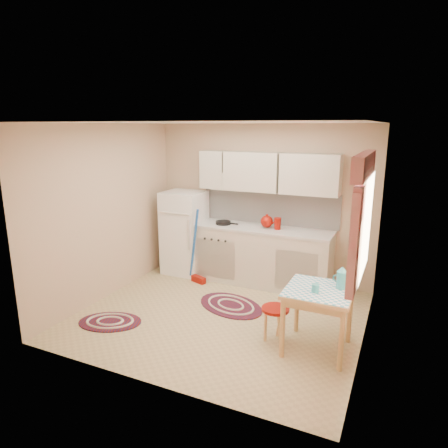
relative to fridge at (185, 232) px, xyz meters
The scene contains 14 objects.
room_shell 1.95m from the fridge, 35.64° to the right, with size 3.64×3.60×2.52m.
fridge is the anchor object (origin of this frame).
broom 0.57m from the fridge, 38.19° to the right, with size 0.28×0.12×1.20m, color blue, non-canonical shape.
base_cabinets 1.36m from the fridge, ahead, with size 2.25×0.60×0.88m, color beige.
countertop 1.35m from the fridge, ahead, with size 2.27×0.62×0.04m, color beige.
frying_pan 0.76m from the fridge, ahead, with size 0.24×0.24×0.05m, color black.
red_kettle 1.48m from the fridge, ahead, with size 0.21×0.19×0.21m, color #8E0E05, non-canonical shape.
red_canister 1.64m from the fridge, ahead, with size 0.10×0.10×0.16m, color #8E0E05.
table 3.03m from the fridge, 30.80° to the right, with size 0.72×0.72×0.72m, color #E4B272.
stool 2.67m from the fridge, 36.58° to the right, with size 0.32×0.32×0.42m, color #8E0E05.
coffee_pot 3.15m from the fridge, 26.93° to the right, with size 0.13×0.11×0.27m, color teal, non-canonical shape.
mug 3.05m from the fridge, 32.64° to the right, with size 0.08×0.08×0.10m, color teal.
rug_center 1.72m from the fridge, 36.27° to the right, with size 1.02×0.68×0.02m, color #67150B, non-canonical shape.
rug_left 2.14m from the fridge, 88.70° to the right, with size 0.81×0.54×0.02m, color #67150B, non-canonical shape.
Camera 1 is at (2.07, -4.42, 2.47)m, focal length 32.00 mm.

